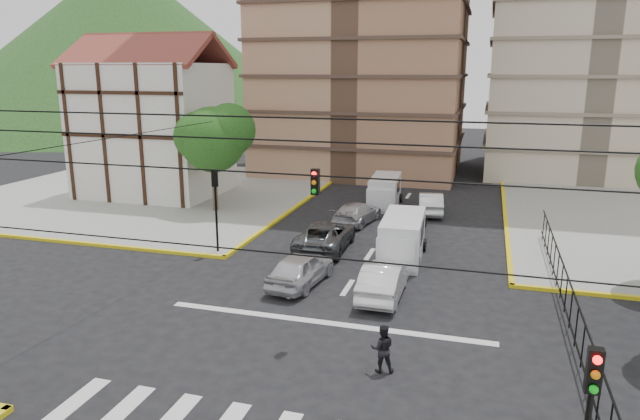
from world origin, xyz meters
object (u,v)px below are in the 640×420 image
at_px(pedestrian_crosswalk, 382,348).
at_px(van_right_lane, 402,240).
at_px(van_left_lane, 384,192).
at_px(car_white_front_right, 384,279).
at_px(traffic_light_nw, 215,197).
at_px(traffic_light_se, 588,417).
at_px(car_silver_front_left, 301,269).

bearing_deg(pedestrian_crosswalk, van_right_lane, -98.82).
distance_m(van_right_lane, van_left_lane, 11.70).
distance_m(van_left_lane, car_white_front_right, 16.61).
relative_size(van_right_lane, van_left_lane, 1.04).
relative_size(traffic_light_nw, van_left_lane, 0.90).
distance_m(traffic_light_se, van_left_lane, 30.09).
height_order(traffic_light_nw, van_left_lane, traffic_light_nw).
distance_m(traffic_light_se, van_right_lane, 18.45).
bearing_deg(car_white_front_right, traffic_light_se, 116.22).
height_order(traffic_light_se, traffic_light_nw, same).
height_order(van_right_lane, car_white_front_right, van_right_lane).
bearing_deg(van_left_lane, traffic_light_se, -76.22).
xyz_separation_m(van_right_lane, car_white_front_right, (-0.03, -5.02, -0.33)).
bearing_deg(van_left_lane, car_silver_front_left, -97.10).
distance_m(car_white_front_right, pedestrian_crosswalk, 6.39).
bearing_deg(traffic_light_se, car_silver_front_left, 128.35).
bearing_deg(car_white_front_right, traffic_light_nw, -19.27).
distance_m(traffic_light_nw, pedestrian_crosswalk, 14.48).
xyz_separation_m(car_silver_front_left, pedestrian_crosswalk, (4.95, -6.58, 0.05)).
bearing_deg(van_right_lane, van_left_lane, 101.70).
relative_size(traffic_light_nw, car_white_front_right, 0.94).
bearing_deg(van_right_lane, traffic_light_nw, -172.54).
bearing_deg(traffic_light_nw, traffic_light_se, -45.00).
height_order(traffic_light_nw, pedestrian_crosswalk, traffic_light_nw).
bearing_deg(car_silver_front_left, traffic_light_se, 135.17).
height_order(car_white_front_right, pedestrian_crosswalk, pedestrian_crosswalk).
distance_m(traffic_light_nw, car_white_front_right, 10.34).
relative_size(traffic_light_nw, pedestrian_crosswalk, 2.71).
bearing_deg(pedestrian_crosswalk, car_white_front_right, -94.37).
distance_m(car_silver_front_left, car_white_front_right, 3.87).
xyz_separation_m(traffic_light_nw, van_right_lane, (9.55, 1.72, -2.01)).
bearing_deg(car_silver_front_left, car_white_front_right, -177.36).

